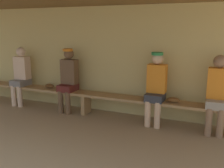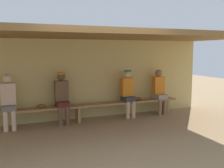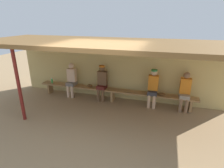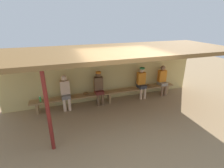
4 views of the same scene
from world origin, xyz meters
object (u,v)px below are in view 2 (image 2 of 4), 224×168
object	(u,v)px
player_with_sunglasses	(62,95)
player_in_white	(159,90)
player_in_red	(128,91)
baseball_glove_worn	(138,99)
baseball_glove_tan	(42,106)
bench	(78,108)
player_leftmost	(9,99)

from	to	relation	value
player_with_sunglasses	player_in_white	bearing A→B (deg)	-0.01
player_in_red	baseball_glove_worn	bearing A→B (deg)	-0.93
baseball_glove_worn	baseball_glove_tan	world-z (taller)	same
player_with_sunglasses	baseball_glove_tan	world-z (taller)	player_with_sunglasses
bench	player_with_sunglasses	bearing A→B (deg)	179.51
bench	baseball_glove_tan	distance (m)	0.94
player_in_white	bench	bearing A→B (deg)	-179.93
player_leftmost	player_in_white	distance (m)	4.21
player_leftmost	player_in_red	world-z (taller)	player_in_red
bench	player_in_white	size ratio (longest dim) A/B	4.49
bench	player_in_white	xyz separation A→B (m)	(2.51, 0.00, 0.34)
player_in_white	baseball_glove_worn	bearing A→B (deg)	-179.62
bench	player_in_white	distance (m)	2.54
player_with_sunglasses	baseball_glove_worn	xyz separation A→B (m)	(2.21, -0.01, -0.24)
bench	baseball_glove_worn	size ratio (longest dim) A/B	25.00
player_in_white	baseball_glove_tan	world-z (taller)	player_in_white
bench	player_in_white	bearing A→B (deg)	0.07
player_leftmost	player_in_red	distance (m)	3.17
player_in_red	baseball_glove_tan	xyz separation A→B (m)	(-2.40, 0.03, -0.24)
player_leftmost	baseball_glove_worn	bearing A→B (deg)	-0.08
player_in_white	baseball_glove_worn	distance (m)	0.75
bench	player_in_red	world-z (taller)	player_in_red
player_leftmost	player_with_sunglasses	xyz separation A→B (m)	(1.29, 0.00, 0.02)
baseball_glove_tan	player_in_red	bearing A→B (deg)	-165.75
bench	player_with_sunglasses	distance (m)	0.55
player_leftmost	bench	bearing A→B (deg)	-0.10
player_leftmost	player_in_white	size ratio (longest dim) A/B	1.00
player_with_sunglasses	baseball_glove_worn	distance (m)	2.22
player_in_red	baseball_glove_tan	distance (m)	2.42
bench	player_with_sunglasses	world-z (taller)	player_with_sunglasses
player_with_sunglasses	player_in_red	bearing A→B (deg)	0.00
bench	player_in_red	bearing A→B (deg)	0.14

